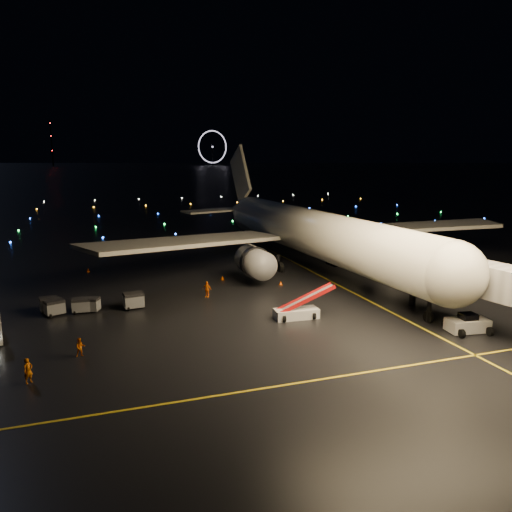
% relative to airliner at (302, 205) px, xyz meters
% --- Properties ---
extents(ground, '(2000.00, 2000.00, 0.00)m').
position_rel_airliner_xyz_m(ground, '(-12.00, 273.90, -9.11)').
color(ground, black).
rests_on(ground, ground).
extents(lane_centre, '(0.25, 80.00, 0.02)m').
position_rel_airliner_xyz_m(lane_centre, '(0.00, -11.10, -9.10)').
color(lane_centre, gold).
rests_on(lane_centre, ground).
extents(lane_cross, '(60.00, 0.25, 0.02)m').
position_rel_airliner_xyz_m(lane_cross, '(-17.00, -36.10, -9.10)').
color(lane_cross, gold).
rests_on(lane_cross, ground).
extents(airliner, '(67.88, 64.86, 18.23)m').
position_rel_airliner_xyz_m(airliner, '(0.00, 0.00, 0.00)').
color(airliner, silver).
rests_on(airliner, ground).
extents(pushback_tug, '(4.03, 2.47, 1.81)m').
position_rel_airliner_xyz_m(pushback_tug, '(3.38, -31.28, -8.21)').
color(pushback_tug, silver).
rests_on(pushback_tug, ground).
extents(belt_loader, '(6.70, 2.14, 3.21)m').
position_rel_airliner_xyz_m(belt_loader, '(-10.35, -22.43, -7.51)').
color(belt_loader, silver).
rests_on(belt_loader, ground).
extents(crew_a, '(0.83, 0.78, 1.91)m').
position_rel_airliner_xyz_m(crew_a, '(-34.76, -29.72, -8.16)').
color(crew_a, orange).
rests_on(crew_a, ground).
extents(crew_b, '(0.86, 0.71, 1.61)m').
position_rel_airliner_xyz_m(crew_b, '(-31.19, -25.75, -8.31)').
color(crew_b, orange).
rests_on(crew_b, ground).
extents(crew_c, '(1.16, 1.03, 1.89)m').
position_rel_airliner_xyz_m(crew_c, '(-17.21, -11.92, -8.17)').
color(crew_c, orange).
rests_on(crew_c, ground).
extents(safety_cone_0, '(0.49, 0.49, 0.49)m').
position_rel_airliner_xyz_m(safety_cone_0, '(-6.95, -9.49, -8.87)').
color(safety_cone_0, '#FC5400').
rests_on(safety_cone_0, ground).
extents(safety_cone_1, '(0.50, 0.50, 0.49)m').
position_rel_airliner_xyz_m(safety_cone_1, '(-13.28, -4.18, -8.87)').
color(safety_cone_1, '#FC5400').
rests_on(safety_cone_1, ground).
extents(safety_cone_2, '(0.58, 0.58, 0.50)m').
position_rel_airliner_xyz_m(safety_cone_2, '(-13.35, -4.69, -8.87)').
color(safety_cone_2, '#FC5400').
rests_on(safety_cone_2, ground).
extents(safety_cone_3, '(0.53, 0.53, 0.54)m').
position_rel_airliner_xyz_m(safety_cone_3, '(-30.35, 5.90, -8.84)').
color(safety_cone_3, '#FC5400').
rests_on(safety_cone_3, ground).
extents(ferris_wheel, '(49.33, 16.80, 52.00)m').
position_rel_airliner_xyz_m(ferris_wheel, '(158.00, 693.90, 16.89)').
color(ferris_wheel, black).
rests_on(ferris_wheel, ground).
extents(radio_mast, '(1.80, 1.80, 64.00)m').
position_rel_airliner_xyz_m(radio_mast, '(-72.00, 713.90, 22.89)').
color(radio_mast, black).
rests_on(radio_mast, ground).
extents(taxiway_lights, '(164.00, 92.00, 0.36)m').
position_rel_airliner_xyz_m(taxiway_lights, '(-12.00, 79.90, -8.93)').
color(taxiway_lights, black).
rests_on(taxiway_lights, ground).
extents(baggage_cart_0, '(2.22, 1.69, 1.74)m').
position_rel_airliner_xyz_m(baggage_cart_0, '(-25.78, -13.68, -8.24)').
color(baggage_cart_0, gray).
rests_on(baggage_cart_0, ground).
extents(baggage_cart_1, '(2.14, 1.86, 1.53)m').
position_rel_airliner_xyz_m(baggage_cart_1, '(-30.24, -13.36, -8.35)').
color(baggage_cart_1, gray).
rests_on(baggage_cart_1, ground).
extents(baggage_cart_2, '(1.91, 1.39, 1.56)m').
position_rel_airliner_xyz_m(baggage_cart_2, '(-31.18, -13.37, -8.34)').
color(baggage_cart_2, gray).
rests_on(baggage_cart_2, ground).
extents(baggage_cart_3, '(2.04, 1.60, 1.55)m').
position_rel_airliner_xyz_m(baggage_cart_3, '(-34.43, -11.86, -8.34)').
color(baggage_cart_3, gray).
rests_on(baggage_cart_3, ground).
extents(baggage_cart_4, '(2.24, 1.92, 1.61)m').
position_rel_airliner_xyz_m(baggage_cart_4, '(-33.80, -13.38, -8.31)').
color(baggage_cart_4, gray).
rests_on(baggage_cart_4, ground).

